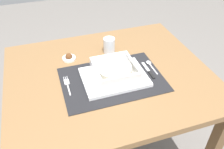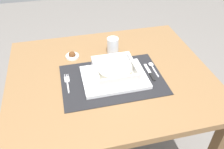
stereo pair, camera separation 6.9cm
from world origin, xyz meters
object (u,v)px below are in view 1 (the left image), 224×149
(butter_knife, at_px, (149,71))
(drinking_glass, at_px, (109,46))
(porridge_bowl, at_px, (115,71))
(dining_table, at_px, (109,90))
(fork, at_px, (67,84))
(condiment_saucer, at_px, (69,58))
(spoon, at_px, (150,64))

(butter_knife, bearing_deg, drinking_glass, 120.44)
(porridge_bowl, distance_m, butter_knife, 0.17)
(dining_table, relative_size, fork, 7.22)
(porridge_bowl, relative_size, drinking_glass, 2.19)
(porridge_bowl, relative_size, fork, 1.39)
(butter_knife, xyz_separation_m, condiment_saucer, (-0.34, 0.22, 0.00))
(condiment_saucer, bearing_deg, drinking_glass, -0.79)
(fork, distance_m, condiment_saucer, 0.20)
(dining_table, relative_size, condiment_saucer, 14.16)
(porridge_bowl, height_order, butter_knife, porridge_bowl)
(spoon, bearing_deg, butter_knife, -118.86)
(fork, distance_m, butter_knife, 0.38)
(porridge_bowl, bearing_deg, spoon, 12.05)
(drinking_glass, relative_size, condiment_saucer, 1.25)
(porridge_bowl, height_order, spoon, porridge_bowl)
(dining_table, bearing_deg, fork, -173.93)
(fork, height_order, drinking_glass, drinking_glass)
(porridge_bowl, xyz_separation_m, spoon, (0.20, 0.04, -0.03))
(condiment_saucer, bearing_deg, spoon, -25.52)
(dining_table, xyz_separation_m, fork, (-0.20, -0.02, 0.11))
(drinking_glass, bearing_deg, porridge_bowl, -101.24)
(spoon, bearing_deg, condiment_saucer, 154.04)
(spoon, relative_size, drinking_glass, 1.34)
(fork, xyz_separation_m, drinking_glass, (0.26, 0.19, 0.03))
(porridge_bowl, distance_m, fork, 0.22)
(fork, relative_size, condiment_saucer, 1.96)
(spoon, bearing_deg, fork, -177.52)
(porridge_bowl, distance_m, drinking_glass, 0.22)
(spoon, height_order, condiment_saucer, condiment_saucer)
(porridge_bowl, xyz_separation_m, drinking_glass, (0.04, 0.21, -0.01))
(fork, bearing_deg, spoon, 1.51)
(dining_table, bearing_deg, drinking_glass, 72.01)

